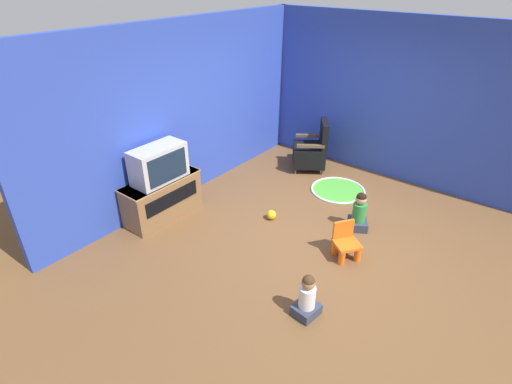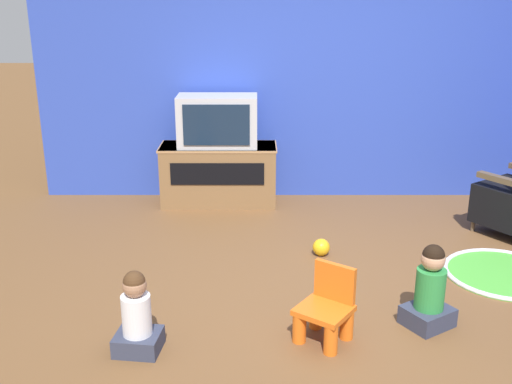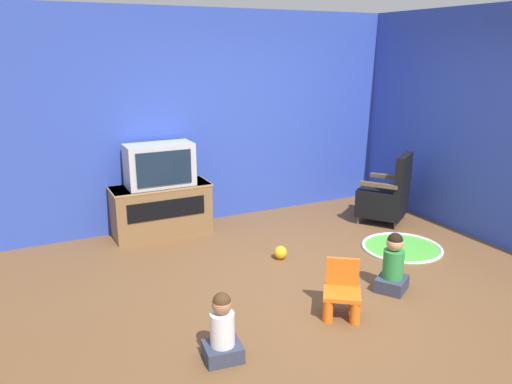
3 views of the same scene
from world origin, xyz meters
name	(u,v)px [view 1 (image 1 of 3)]	position (x,y,z in m)	size (l,w,h in m)	color
ground_plane	(312,228)	(0.00, 0.00, 0.00)	(30.00, 30.00, 0.00)	brown
wall_back	(182,113)	(-0.32, 2.24, 1.35)	(5.37, 0.12, 2.70)	#2D47B2
wall_right	(411,104)	(2.31, -0.35, 1.35)	(0.12, 5.30, 2.70)	#2D47B2
tv_cabinet	(162,197)	(-1.12, 1.93, 0.32)	(1.19, 0.47, 0.62)	brown
television	(159,164)	(-1.12, 1.91, 0.88)	(0.80, 0.40, 0.52)	#B7B7BC
black_armchair	(311,151)	(1.64, 1.05, 0.36)	(0.79, 0.79, 0.92)	brown
yellow_kid_chair	(346,244)	(-0.29, -0.67, 0.19)	(0.43, 0.42, 0.48)	orange
play_mat	(338,190)	(1.21, 0.23, 0.01)	(0.91, 0.91, 0.04)	green
child_watching_left	(359,213)	(0.40, -0.51, 0.25)	(0.39, 0.37, 0.58)	#33384C
child_watching_center	(307,298)	(-1.46, -0.81, 0.23)	(0.30, 0.27, 0.54)	#33384C
toy_ball	(271,215)	(-0.18, 0.60, 0.07)	(0.14, 0.14, 0.14)	yellow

